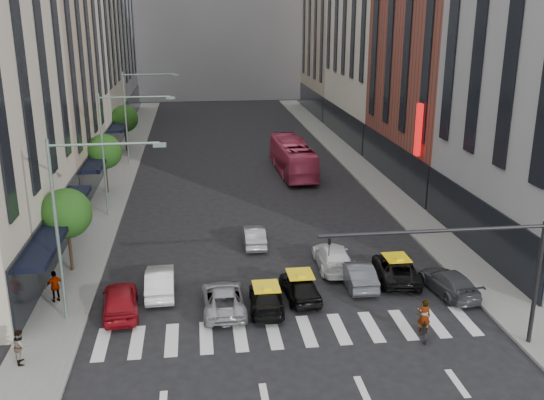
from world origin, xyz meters
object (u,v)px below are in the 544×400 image
object	(u,v)px
streetlamp_near	(75,207)
car_white_front	(160,281)
streetlamp_mid	(116,139)
pedestrian_near	(21,346)
taxi_left	(266,298)
bus	(293,157)
motorcycle	(423,328)
taxi_center	(300,286)
car_red	(120,300)
pedestrian_far	(55,286)
streetlamp_far	(135,106)

from	to	relation	value
streetlamp_near	car_white_front	xyz separation A→B (m)	(3.50, 2.51, -5.20)
streetlamp_mid	pedestrian_near	world-z (taller)	streetlamp_mid
car_white_front	taxi_left	world-z (taller)	car_white_front
bus	motorcycle	size ratio (longest dim) A/B	6.20
taxi_center	car_red	bearing A→B (deg)	-1.71
streetlamp_near	motorcycle	distance (m)	17.25
car_white_front	pedestrian_far	size ratio (longest dim) A/B	2.52
taxi_left	streetlamp_near	bearing A→B (deg)	3.84
car_red	taxi_left	xyz separation A→B (m)	(7.37, -0.46, -0.13)
streetlamp_mid	taxi_left	xyz separation A→B (m)	(8.99, -15.98, -5.29)
bus	taxi_left	bearing A→B (deg)	76.66
taxi_center	motorcycle	xyz separation A→B (m)	(5.02, -4.75, -0.21)
car_white_front	bus	size ratio (longest dim) A/B	0.38
car_white_front	taxi_left	distance (m)	6.03
streetlamp_far	pedestrian_far	bearing A→B (deg)	-93.47
taxi_left	taxi_center	xyz separation A→B (m)	(1.93, 0.97, 0.07)
taxi_left	pedestrian_near	size ratio (longest dim) A/B	2.72
streetlamp_near	bus	xyz separation A→B (m)	(14.67, 26.74, -4.33)
streetlamp_far	taxi_left	bearing A→B (deg)	-74.30
streetlamp_far	pedestrian_near	distance (m)	36.22
taxi_left	motorcycle	xyz separation A→B (m)	(6.95, -3.78, -0.14)
taxi_center	bus	xyz separation A→B (m)	(3.76, 25.75, 0.88)
car_white_front	motorcycle	size ratio (longest dim) A/B	2.36
streetlamp_far	streetlamp_near	bearing A→B (deg)	-90.00
car_red	bus	distance (m)	29.34
bus	pedestrian_near	size ratio (longest dim) A/B	7.25
streetlamp_mid	streetlamp_far	size ratio (longest dim) A/B	1.00
streetlamp_mid	pedestrian_far	xyz separation A→B (m)	(-1.82, -14.04, -4.90)
pedestrian_far	streetlamp_far	bearing A→B (deg)	-119.68
car_red	bus	bearing A→B (deg)	-122.45
taxi_left	streetlamp_mid	bearing A→B (deg)	-56.91
streetlamp_mid	pedestrian_far	distance (m)	14.98
pedestrian_far	bus	bearing A→B (deg)	-149.86
streetlamp_far	car_white_front	bearing A→B (deg)	-83.23
streetlamp_mid	bus	bearing A→B (deg)	36.20
motorcycle	taxi_center	bearing A→B (deg)	-30.27
taxi_left	taxi_center	bearing A→B (deg)	-149.49
motorcycle	taxi_left	bearing A→B (deg)	-15.40
streetlamp_near	car_red	size ratio (longest dim) A/B	2.06
streetlamp_far	motorcycle	bearing A→B (deg)	-65.97
car_red	pedestrian_near	xyz separation A→B (m)	(-3.71, -4.29, 0.18)
motorcycle	pedestrian_near	distance (m)	18.03
bus	streetlamp_far	bearing A→B (deg)	-21.07
streetlamp_mid	car_white_front	xyz separation A→B (m)	(3.50, -13.49, -5.20)
streetlamp_far	car_red	world-z (taller)	streetlamp_far
streetlamp_far	motorcycle	distance (m)	39.52
car_red	car_white_front	xyz separation A→B (m)	(1.88, 2.04, -0.04)
motorcycle	streetlamp_mid	bearing A→B (deg)	-37.98
streetlamp_near	taxi_left	world-z (taller)	streetlamp_near
car_white_front	streetlamp_near	bearing A→B (deg)	33.86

